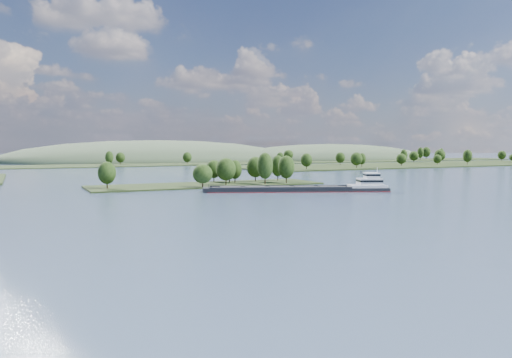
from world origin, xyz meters
TOP-DOWN VIEW (x-y plane):
  - ground at (0.00, 120.00)m, footprint 1800.00×1800.00m
  - tree_island at (6.71, 178.57)m, footprint 100.00×32.86m
  - right_bank at (230.80, 299.59)m, footprint 320.00×90.00m
  - back_shoreline at (9.21, 399.88)m, footprint 900.00×60.00m
  - hill_east at (260.00, 470.00)m, footprint 260.00×140.00m
  - hill_west at (60.00, 500.00)m, footprint 320.00×160.00m
  - cargo_barge at (25.97, 138.31)m, footprint 68.31×33.68m

SIDE VIEW (x-z plane):
  - ground at x=0.00m, z-range 0.00..0.00m
  - hill_east at x=260.00m, z-range -18.00..18.00m
  - hill_west at x=60.00m, z-range -22.00..22.00m
  - back_shoreline at x=9.21m, z-range -6.90..8.25m
  - right_bank at x=230.80m, z-range -6.49..8.40m
  - cargo_barge at x=25.97m, z-range -3.55..5.95m
  - tree_island at x=6.71m, z-range -3.39..11.48m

